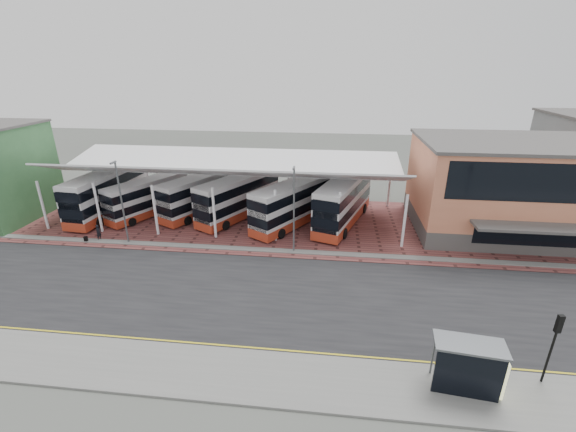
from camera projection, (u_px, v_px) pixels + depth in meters
The scene contains 22 objects.
ground at pixel (260, 288), 29.75m from camera, with size 140.00×140.00×0.00m, color #474B45.
road at pixel (257, 295), 28.82m from camera, with size 120.00×14.00×0.02m, color black.
forecourt at pixel (300, 223), 41.50m from camera, with size 72.00×16.00×0.06m, color brown.
sidewalk at pixel (230, 374), 21.43m from camera, with size 120.00×4.00×0.14m, color slate.
north_kerb at pixel (272, 251), 35.44m from camera, with size 120.00×0.80×0.14m, color slate.
yellow_line_near at pixel (238, 350), 23.29m from camera, with size 120.00×0.12×0.01m, color gold.
yellow_line_far at pixel (239, 346), 23.57m from camera, with size 120.00×0.12×0.01m, color gold.
canopy at pixel (227, 167), 41.08m from camera, with size 37.00×11.63×7.07m.
terminal at pixel (511, 187), 38.36m from camera, with size 18.40×14.40×9.25m.
shop_green at pixel (2, 173), 41.19m from camera, with size 6.40×10.20×10.22m.
lamp_west at pixel (121, 200), 35.41m from camera, with size 0.16×0.90×8.07m.
lamp_east at pixel (294, 208), 33.69m from camera, with size 0.16×0.90×8.07m.
bus_0 at pixel (107, 193), 43.32m from camera, with size 3.77×12.10×4.91m.
bus_1 at pixel (148, 198), 43.04m from camera, with size 6.61×9.89×4.10m.
bus_2 at pixel (202, 195), 43.47m from camera, with size 7.15×10.68×4.43m.
bus_3 at pixel (239, 197), 42.35m from camera, with size 7.59×11.08×4.62m.
bus_4 at pixel (293, 204), 40.38m from camera, with size 8.12×10.92×4.63m.
bus_5 at pixel (344, 201), 40.66m from camera, with size 6.35×12.22×4.93m.
pedestrian at pixel (99, 232), 37.31m from camera, with size 0.57×0.38×1.57m, color black.
suitcase at pixel (86, 239), 37.12m from camera, with size 0.31×0.22×0.54m, color black.
bus_shelter at pixel (475, 365), 19.52m from camera, with size 3.72×2.03×2.85m.
traffic_signal_west at pixel (555, 339), 19.80m from camera, with size 0.31×0.25×4.29m.
Camera 1 is at (5.15, -25.10, 16.25)m, focal length 24.00 mm.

